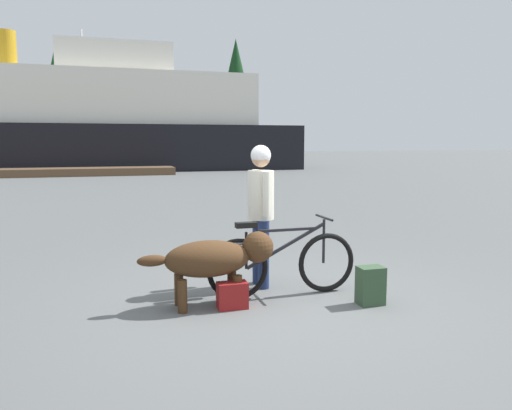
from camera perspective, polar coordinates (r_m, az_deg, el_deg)
ground_plane at (r=5.53m, az=2.29°, el=-11.35°), size 160.00×160.00×0.00m
bicycle at (r=5.69m, az=3.04°, el=-6.78°), size 1.79×0.44×0.91m
person_cyclist at (r=5.96m, az=0.55°, el=0.36°), size 0.32×0.53×1.73m
dog at (r=5.35m, az=-4.66°, el=-6.20°), size 1.48×0.46×0.79m
backpack at (r=5.58m, az=13.14°, el=-9.08°), size 0.28×0.20×0.42m
handbag_pannier at (r=5.34m, az=-2.76°, el=-10.42°), size 0.32×0.18×0.28m
dock_pier at (r=27.66m, az=-22.10°, el=3.55°), size 12.07×2.02×0.40m
ferry_boat at (r=33.65m, az=-20.48°, el=8.84°), size 28.43×8.55×8.40m
sailboat_moored at (r=34.91m, az=-19.04°, el=4.89°), size 6.56×1.84×9.02m
pine_tree_center at (r=47.48m, az=-18.55°, el=12.54°), size 4.02×4.02×9.73m
pine_tree_far_right at (r=47.13m, az=-2.34°, el=13.46°), size 4.16×4.16×11.21m
pine_tree_mid_back at (r=54.21m, az=-22.21°, el=12.02°), size 3.82×3.82×10.67m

